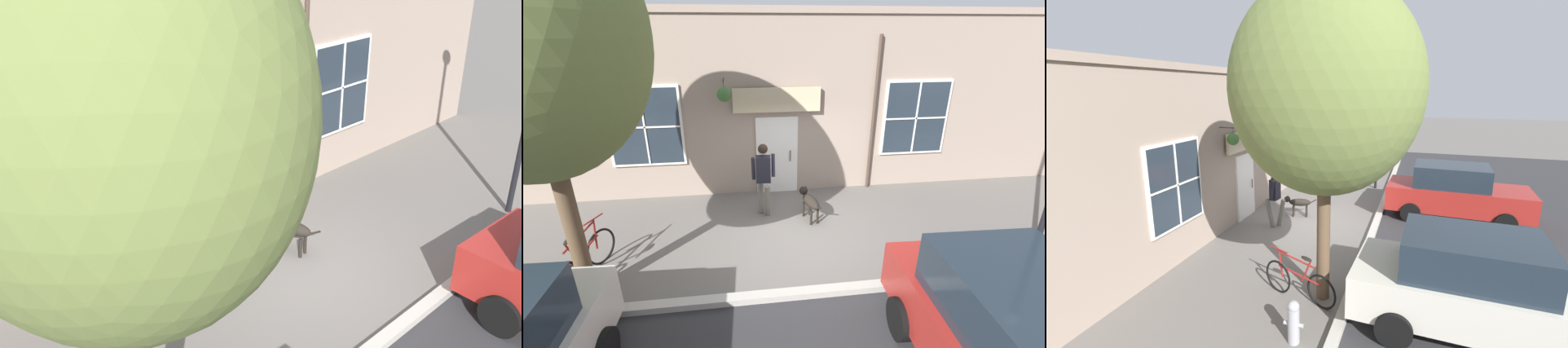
# 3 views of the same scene
# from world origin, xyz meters

# --- Properties ---
(ground_plane) EXTENTS (90.00, 90.00, 0.00)m
(ground_plane) POSITION_xyz_m (0.00, 0.00, 0.00)
(ground_plane) COLOR #66605B
(storefront_facade) EXTENTS (0.95, 18.00, 4.68)m
(storefront_facade) POSITION_xyz_m (-2.34, -0.00, 2.35)
(storefront_facade) COLOR gray
(storefront_facade) RESTS_ON ground_plane
(pedestrian_walking) EXTENTS (0.63, 0.58, 1.79)m
(pedestrian_walking) POSITION_xyz_m (-0.92, -0.64, 1.09)
(pedestrian_walking) COLOR #6B665B
(pedestrian_walking) RESTS_ON ground_plane
(dog_on_leash) EXTENTS (1.11, 0.43, 0.70)m
(dog_on_leash) POSITION_xyz_m (-0.56, 0.40, 0.47)
(dog_on_leash) COLOR black
(dog_on_leash) RESTS_ON ground_plane
(street_tree_by_curb) EXTENTS (3.46, 3.11, 6.00)m
(street_tree_by_curb) POSITION_xyz_m (1.46, -3.79, 4.03)
(street_tree_by_curb) COLOR brown
(street_tree_by_curb) RESTS_ON ground_plane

